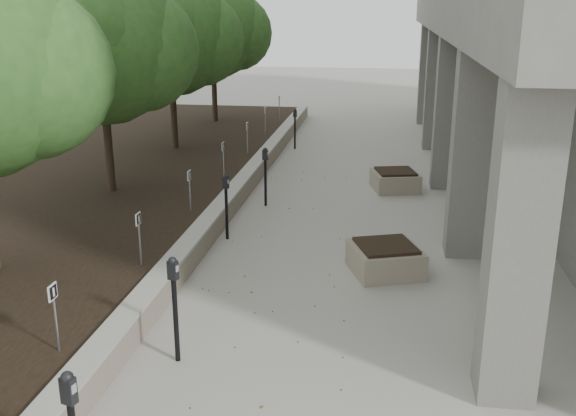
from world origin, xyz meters
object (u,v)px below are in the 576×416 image
Objects in this scene: parking_meter_4 at (265,177)px; planter_front at (385,258)px; parking_meter_5 at (295,129)px; parking_meter_3 at (226,207)px; planter_back at (395,180)px; parking_meter_2 at (175,310)px; crabapple_tree_4 at (171,60)px; crabapple_tree_5 at (213,49)px; crabapple_tree_3 at (103,78)px.

parking_meter_4 is 4.82m from planter_front.
parking_meter_5 is 1.16× the size of planter_front.
parking_meter_3 reaches higher than planter_back.
parking_meter_2 reaches higher than parking_meter_4.
parking_meter_5 is (0.18, 9.09, -0.01)m from parking_meter_3.
planter_back is (3.06, 9.34, -0.51)m from parking_meter_2.
planter_back is (0.22, 5.74, -0.01)m from planter_front.
crabapple_tree_4 is at bearing 129.04° from planter_front.
parking_meter_4 reaches higher than planter_back.
parking_meter_5 reaches higher than planter_back.
parking_meter_2 is (3.84, -16.84, -2.34)m from crabapple_tree_5.
planter_front is (2.95, -3.79, -0.45)m from parking_meter_4.
parking_meter_3 is 3.60m from planter_front.
parking_meter_2 is 7.39m from parking_meter_4.
parking_meter_2 is at bearing -60.69° from crabapple_tree_3.
planter_front is at bearing -92.16° from planter_back.
crabapple_tree_3 is at bearing -90.00° from crabapple_tree_5.
parking_meter_3 is at bearing -74.26° from crabapple_tree_5.
crabapple_tree_3 is 4.56m from parking_meter_3.
parking_meter_3 is at bearing -86.27° from parking_meter_4.
parking_meter_5 is at bearing 106.41° from parking_meter_2.
crabapple_tree_4 is 7.88m from planter_back.
parking_meter_4 reaches higher than parking_meter_5.
parking_meter_4 is (0.37, 2.47, 0.03)m from parking_meter_3.
crabapple_tree_5 is (0.00, 10.00, 0.00)m from crabapple_tree_3.
parking_meter_5 is (-0.20, 6.62, -0.04)m from parking_meter_4.
planter_front is (6.68, -8.24, -2.84)m from crabapple_tree_4.
parking_meter_5 is (3.54, 7.17, -2.43)m from crabapple_tree_3.
parking_meter_3 is (3.36, -1.92, -2.41)m from crabapple_tree_3.
crabapple_tree_4 reaches higher than parking_meter_2.
parking_meter_2 is at bearing -64.03° from parking_meter_3.
crabapple_tree_3 is at bearing 134.46° from parking_meter_2.
parking_meter_4 is at bearing -148.43° from planter_back.
planter_front is at bearing -94.56° from parking_meter_5.
crabapple_tree_4 is at bearing 90.00° from crabapple_tree_3.
parking_meter_5 is 5.78m from planter_back.
planter_back is (6.90, 2.49, -2.85)m from crabapple_tree_3.
parking_meter_2 is 4.94m from parking_meter_3.
planter_front is at bearing -39.77° from parking_meter_4.
crabapple_tree_3 is at bearing -90.00° from crabapple_tree_4.
parking_meter_4 is (-0.11, 7.39, -0.05)m from parking_meter_2.
crabapple_tree_4 is 3.49× the size of parking_meter_2.
crabapple_tree_4 is 4.80m from parking_meter_5.
parking_meter_4 is at bearing 105.99° from parking_meter_2.
crabapple_tree_3 is 3.85× the size of parking_meter_3.
parking_meter_2 reaches higher than planter_front.
parking_meter_2 is at bearing -110.13° from parking_meter_5.
crabapple_tree_4 is 3.92× the size of parking_meter_5.
crabapple_tree_5 is 10.59m from planter_back.
planter_front is (2.84, 3.60, -0.50)m from parking_meter_2.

